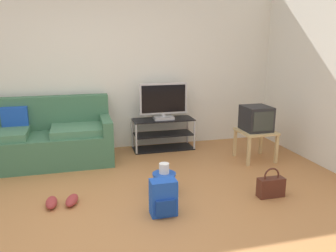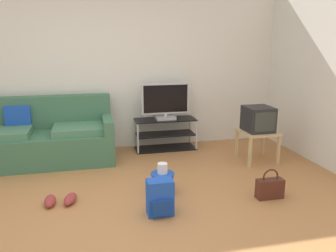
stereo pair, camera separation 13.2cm
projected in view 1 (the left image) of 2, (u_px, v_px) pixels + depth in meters
name	position (u px, v px, depth m)	size (l,w,h in m)	color
ground_plane	(117.00, 220.00, 3.48)	(9.00, 9.80, 0.02)	#B27542
wall_back	(96.00, 66.00, 5.45)	(9.00, 0.10, 2.70)	silver
wall_right	(330.00, 70.00, 4.70)	(0.10, 3.60, 2.70)	silver
couch	(41.00, 140.00, 5.00)	(1.99, 0.87, 0.93)	#3D6B4C
tv_stand	(163.00, 134.00, 5.66)	(0.99, 0.40, 0.51)	black
flat_tv	(163.00, 102.00, 5.51)	(0.77, 0.22, 0.59)	#B2B2B7
side_table	(256.00, 135.00, 5.12)	(0.51, 0.51, 0.45)	tan
crt_tv	(256.00, 118.00, 5.08)	(0.38, 0.42, 0.36)	#232326
backpack	(163.00, 198.00, 3.53)	(0.27, 0.25, 0.38)	blue
handbag	(271.00, 186.00, 3.95)	(0.31, 0.13, 0.35)	#4C2319
cleaning_bucket	(164.00, 181.00, 4.02)	(0.28, 0.28, 0.37)	blue
sneakers_pair	(62.00, 201.00, 3.76)	(0.37, 0.30, 0.09)	#993333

